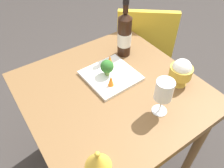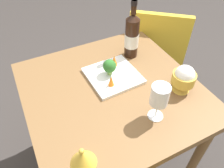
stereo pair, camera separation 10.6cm
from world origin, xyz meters
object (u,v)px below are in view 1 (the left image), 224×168
Objects in this scene: rice_bowl at (181,72)px; wine_bottle at (125,35)px; carrot_garnish_left at (110,60)px; rice_bowl_lid at (98,160)px; broccoli_floret at (107,67)px; wine_glass at (164,91)px; carrot_garnish_right at (111,81)px; chair_by_wall at (144,46)px; serving_plate at (111,76)px.

wine_bottle is at bearing -167.55° from rice_bowl.
rice_bowl_lid is at bearing -38.62° from carrot_garnish_left.
wine_glass is at bearing 11.26° from broccoli_floret.
rice_bowl_lid is at bearing -75.99° from rice_bowl.
carrot_garnish_left is 0.16m from carrot_garnish_right.
broccoli_floret is at bearing -111.46° from chair_by_wall.
chair_by_wall is 2.63× the size of wine_bottle.
serving_plate is 3.04× the size of broccoli_floret.
chair_by_wall is 14.46× the size of carrot_garnish_right.
carrot_garnish_right is at bearing -49.68° from wine_bottle.
rice_bowl_lid is 1.17× the size of broccoli_floret.
rice_bowl_lid is at bearing -40.73° from carrot_garnish_right.
carrot_garnish_left is at bearing 148.39° from serving_plate.
rice_bowl_lid is 0.40m from carrot_garnish_right.
carrot_garnish_right reaches higher than serving_plate.
carrot_garnish_left is at bearing 134.92° from broccoli_floret.
wine_bottle is at bearing 130.32° from carrot_garnish_right.
rice_bowl is at bearing -77.03° from chair_by_wall.
broccoli_floret is 1.46× the size of carrot_garnish_right.
chair_by_wall is at bearing 118.97° from wine_bottle.
serving_plate is 4.43× the size of carrot_garnish_right.
rice_bowl is 0.36m from carrot_garnish_left.
wine_glass is 1.79× the size of rice_bowl_lid.
rice_bowl is at bearing 35.91° from carrot_garnish_left.
carrot_garnish_left is (-0.37, -0.01, -0.08)m from wine_glass.
carrot_garnish_left is at bearing -178.40° from wine_glass.
wine_glass reaches higher than rice_bowl.
wine_bottle is 5.23× the size of carrot_garnish_left.
chair_by_wall is 0.64m from serving_plate.
wine_glass is at bearing -16.16° from wine_bottle.
chair_by_wall is 0.72m from carrot_garnish_right.
broccoli_floret is at bearing -168.74° from wine_glass.
rice_bowl_lid reaches higher than serving_plate.
carrot_garnish_right is at bearing -34.70° from serving_plate.
broccoli_floret reaches higher than carrot_garnish_left.
wine_bottle is at bearing 135.52° from rice_bowl_lid.
rice_bowl is (0.35, 0.08, -0.05)m from wine_bottle.
rice_bowl is at bearing 61.12° from carrot_garnish_right.
serving_plate is (0.12, -0.18, -0.12)m from wine_bottle.
carrot_garnish_right is at bearing -33.18° from carrot_garnish_left.
rice_bowl is 0.54× the size of serving_plate.
chair_by_wall is at bearing 119.45° from broccoli_floret.
serving_plate is at bearing -55.17° from wine_bottle.
wine_bottle is 3.23× the size of rice_bowl_lid.
carrot_garnish_left is at bearing 141.38° from rice_bowl_lid.
carrot_garnish_left is at bearing -144.09° from rice_bowl.
wine_bottle reaches higher than carrot_garnish_right.
broccoli_floret reaches higher than serving_plate.
wine_glass is 0.34m from serving_plate.
chair_by_wall is 8.50× the size of rice_bowl_lid.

